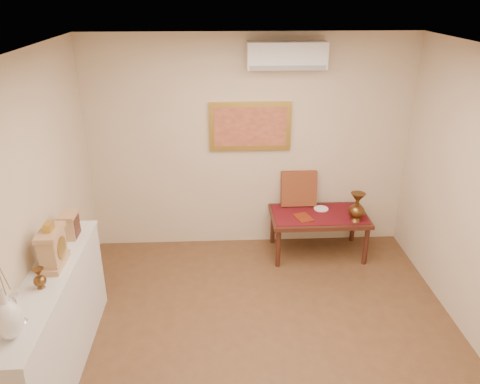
{
  "coord_description": "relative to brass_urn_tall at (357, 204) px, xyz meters",
  "views": [
    {
      "loc": [
        -0.4,
        -3.29,
        3.17
      ],
      "look_at": [
        -0.18,
        1.15,
        1.2
      ],
      "focal_mm": 35.0,
      "sensor_mm": 36.0,
      "label": 1
    }
  ],
  "objects": [
    {
      "name": "table_cloth",
      "position": [
        -0.4,
        0.2,
        -0.22
      ],
      "size": [
        1.14,
        0.59,
        0.01
      ],
      "primitive_type": "cube",
      "color": "maroon",
      "rests_on": "low_table"
    },
    {
      "name": "brass_urn_small",
      "position": [
        -3.07,
        -1.82,
        0.32
      ],
      "size": [
        0.1,
        0.1,
        0.23
      ],
      "primitive_type": null,
      "color": "brown",
      "rests_on": "display_ledge"
    },
    {
      "name": "wall_left",
      "position": [
        -3.25,
        -1.68,
        0.57
      ],
      "size": [
        0.02,
        4.5,
        2.7
      ],
      "primitive_type": "cube",
      "color": "beige",
      "rests_on": "ground"
    },
    {
      "name": "ac_unit",
      "position": [
        -0.85,
        0.44,
        1.67
      ],
      "size": [
        0.9,
        0.25,
        0.3
      ],
      "color": "white",
      "rests_on": "wall_back"
    },
    {
      "name": "ceiling",
      "position": [
        -1.25,
        -1.68,
        1.92
      ],
      "size": [
        4.5,
        4.5,
        0.0
      ],
      "primitive_type": "plane",
      "rotation": [
        3.14,
        0.0,
        0.0
      ],
      "color": "white",
      "rests_on": "ground"
    },
    {
      "name": "brass_urn_tall",
      "position": [
        0.0,
        0.0,
        0.0
      ],
      "size": [
        0.2,
        0.2,
        0.44
      ],
      "primitive_type": null,
      "color": "brown",
      "rests_on": "table_cloth"
    },
    {
      "name": "menu",
      "position": [
        -0.62,
        0.1,
        -0.21
      ],
      "size": [
        0.25,
        0.29,
        0.01
      ],
      "primitive_type": "cube",
      "rotation": [
        0.0,
        0.0,
        0.31
      ],
      "color": "maroon",
      "rests_on": "table_cloth"
    },
    {
      "name": "cushion",
      "position": [
        -0.62,
        0.49,
        0.01
      ],
      "size": [
        0.46,
        0.19,
        0.47
      ],
      "primitive_type": "cube",
      "rotation": [
        -0.21,
        0.0,
        0.0
      ],
      "color": "#5C1412",
      "rests_on": "table_cloth"
    },
    {
      "name": "candlestick",
      "position": [
        -3.09,
        -2.23,
        0.32
      ],
      "size": [
        0.11,
        0.11,
        0.23
      ],
      "primitive_type": null,
      "color": "silver",
      "rests_on": "display_ledge"
    },
    {
      "name": "plate",
      "position": [
        -0.35,
        0.33,
        -0.21
      ],
      "size": [
        0.18,
        0.18,
        0.01
      ],
      "primitive_type": "cylinder",
      "color": "white",
      "rests_on": "table_cloth"
    },
    {
      "name": "floor",
      "position": [
        -1.25,
        -1.68,
        -0.78
      ],
      "size": [
        4.5,
        4.5,
        0.0
      ],
      "primitive_type": "plane",
      "color": "brown",
      "rests_on": "ground"
    },
    {
      "name": "wall_back",
      "position": [
        -1.25,
        0.57,
        0.57
      ],
      "size": [
        4.0,
        0.02,
        2.7
      ],
      "primitive_type": "cube",
      "color": "beige",
      "rests_on": "ground"
    },
    {
      "name": "mantel_clock",
      "position": [
        -3.06,
        -1.5,
        0.38
      ],
      "size": [
        0.17,
        0.36,
        0.41
      ],
      "color": "tan",
      "rests_on": "display_ledge"
    },
    {
      "name": "low_table",
      "position": [
        -0.4,
        0.2,
        -0.29
      ],
      "size": [
        1.2,
        0.7,
        0.55
      ],
      "color": "#451E14",
      "rests_on": "floor"
    },
    {
      "name": "display_ledge",
      "position": [
        -3.08,
        -1.68,
        -0.29
      ],
      "size": [
        0.37,
        2.02,
        0.98
      ],
      "color": "silver",
      "rests_on": "floor"
    },
    {
      "name": "painting",
      "position": [
        -1.25,
        0.54,
        0.82
      ],
      "size": [
        1.0,
        0.06,
        0.6
      ],
      "color": "gold",
      "rests_on": "wall_back"
    },
    {
      "name": "wooden_chest",
      "position": [
        -3.07,
        -1.0,
        0.32
      ],
      "size": [
        0.16,
        0.21,
        0.24
      ],
      "color": "tan",
      "rests_on": "display_ledge"
    }
  ]
}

